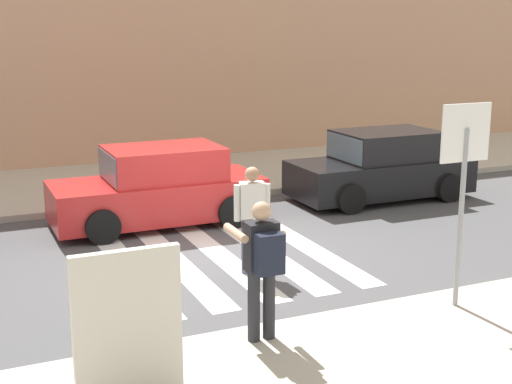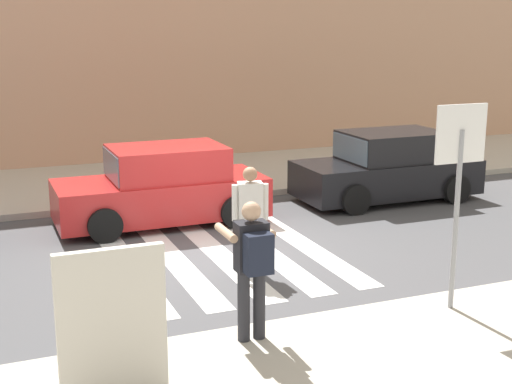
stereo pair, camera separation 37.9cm
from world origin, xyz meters
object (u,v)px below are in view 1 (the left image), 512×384
Objects in this scene: pedestrian_crossing at (252,214)px; parked_car_red at (159,188)px; stop_sign at (464,160)px; photographer_with_backpack at (262,259)px; parked_car_black at (382,167)px; advertising_board at (128,326)px.

pedestrian_crossing is 3.40m from parked_car_red.
parked_car_red is (-2.40, 6.00, -1.42)m from stop_sign.
stop_sign is at bearing -0.95° from photographer_with_backpack.
parked_car_red is (0.46, 5.95, -0.44)m from photographer_with_backpack.
pedestrian_crossing reaches higher than parked_car_black.
stop_sign is 1.59× the size of photographer_with_backpack.
stop_sign reaches higher than advertising_board.
parked_car_black is (5.19, -0.00, 0.00)m from parked_car_red.
pedestrian_crossing is 1.08× the size of advertising_board.
parked_car_red is 5.19m from parked_car_black.
parked_car_red is (-0.54, 3.35, -0.25)m from pedestrian_crossing.
advertising_board reaches higher than pedestrian_crossing.
stop_sign is at bearing -54.96° from pedestrian_crossing.
pedestrian_crossing is at bearing 125.04° from stop_sign.
parked_car_red is 1.00× the size of parked_car_black.
stop_sign is at bearing -68.20° from parked_car_red.
photographer_with_backpack is at bearing 21.91° from advertising_board.
stop_sign is 3.03m from photographer_with_backpack.
advertising_board is at bearing -171.72° from stop_sign.
photographer_with_backpack is 2.80m from pedestrian_crossing.
parked_car_red and parked_car_black have the same top height.
pedestrian_crossing is 0.42× the size of parked_car_black.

